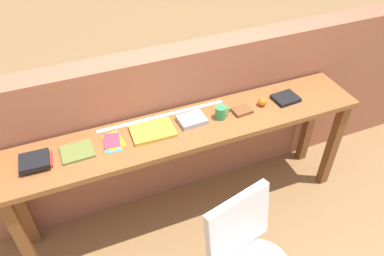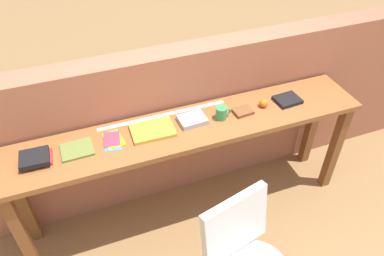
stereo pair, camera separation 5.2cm
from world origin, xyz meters
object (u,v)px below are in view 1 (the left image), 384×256
Objects in this scene: pamphlet_pile_colourful at (113,142)px; mug at (221,112)px; leather_journal_brown at (242,111)px; book_repair_rightmost at (286,98)px; magazine_cycling at (77,152)px; chair_white_moulded at (250,255)px; sports_ball_small at (262,102)px; book_stack_leftmost at (35,162)px; book_open_centre at (153,131)px.

pamphlet_pile_colourful is 1.82× the size of mug.
book_repair_rightmost is (0.36, 0.01, 0.00)m from leather_journal_brown.
book_repair_rightmost reaches higher than leather_journal_brown.
book_repair_rightmost reaches higher than magazine_cycling.
pamphlet_pile_colourful is 1.54× the size of leather_journal_brown.
chair_white_moulded is at bearing -102.74° from mug.
chair_white_moulded is at bearing -121.79° from sports_ball_small.
book_stack_leftmost is at bearing -176.79° from pamphlet_pile_colourful.
leather_journal_brown is (1.14, -0.02, 0.00)m from magazine_cycling.
chair_white_moulded is 1.21m from magazine_cycling.
magazine_cycling is 1.14m from leather_journal_brown.
mug is 0.53m from book_repair_rightmost.
chair_white_moulded is 1.08m from pamphlet_pile_colourful.
book_stack_leftmost is 0.47m from pamphlet_pile_colourful.
chair_white_moulded is 6.86× the size of leather_journal_brown.
mug is at bearing 77.26° from chair_white_moulded.
mug is (0.48, -0.03, 0.03)m from book_open_centre.
sports_ball_small reaches higher than book_repair_rightmost.
chair_white_moulded is at bearing -56.84° from pamphlet_pile_colourful.
pamphlet_pile_colourful is (0.23, 0.01, -0.00)m from magazine_cycling.
pamphlet_pile_colourful is 1.08m from sports_ball_small.
book_stack_leftmost is at bearing 175.28° from leather_journal_brown.
book_open_centre is at bearing 173.34° from leather_journal_brown.
leather_journal_brown is 2.08× the size of sports_ball_small.
book_stack_leftmost is 0.74m from book_open_centre.
mug is 1.76× the size of sports_ball_small.
magazine_cycling is 1.78× the size of mug.
book_open_centre is (0.26, -0.01, 0.01)m from pamphlet_pile_colourful.
book_stack_leftmost is at bearing 179.72° from mug.
magazine_cycling is at bearing 179.90° from sports_ball_small.
chair_white_moulded is 1.38m from book_stack_leftmost.
leather_journal_brown is 0.36m from book_repair_rightmost.
book_open_centre is at bearing 109.19° from chair_white_moulded.
magazine_cycling is 1.10× the size of book_repair_rightmost.
magazine_cycling is (-0.79, 0.84, 0.36)m from chair_white_moulded.
leather_journal_brown is at bearing -1.94° from pamphlet_pile_colourful.
book_repair_rightmost is at bearing 0.14° from book_stack_leftmost.
book_repair_rightmost reaches higher than chair_white_moulded.
book_repair_rightmost is (1.75, 0.00, -0.01)m from book_stack_leftmost.
leather_journal_brown is (0.17, 0.00, -0.03)m from mug.
book_stack_leftmost is at bearing 141.14° from chair_white_moulded.
magazine_cycling is 1.31m from sports_ball_small.
magazine_cycling is at bearing 175.45° from book_repair_rightmost.
book_stack_leftmost is 1.55m from sports_ball_small.
pamphlet_pile_colourful is 0.26m from book_open_centre.
leather_journal_brown is (0.65, -0.02, 0.00)m from book_open_centre.
pamphlet_pile_colourful is at bearing 1.94° from magazine_cycling.
book_repair_rightmost is at bearing -1.00° from pamphlet_pile_colourful.
leather_journal_brown is at bearing -0.19° from book_stack_leftmost.
magazine_cycling is 1.50m from book_repair_rightmost.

